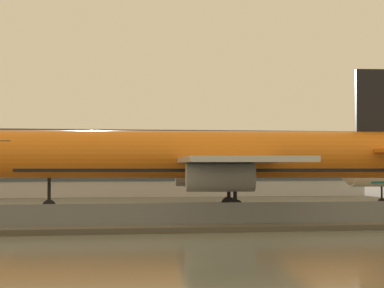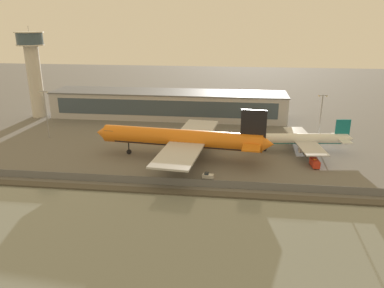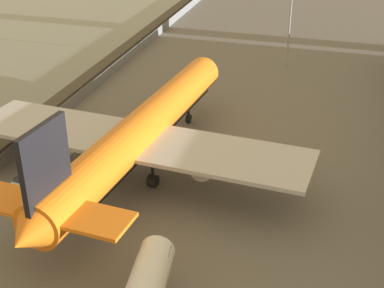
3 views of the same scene
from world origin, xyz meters
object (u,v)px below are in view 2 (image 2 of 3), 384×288
Objects in this scene: apron_light_mast_apron_west at (320,118)px; apron_light_mast_apron_east at (46,112)px; passenger_jet_white_teal at (301,139)px; baggage_tug at (208,176)px; control_tower at (33,66)px; cargo_jet_orange at (184,139)px; ops_van at (315,163)px.

apron_light_mast_apron_west is 99.20m from apron_light_mast_apron_east.
passenger_jet_white_teal reaches higher than baggage_tug.
control_tower reaches higher than apron_light_mast_apron_west.
cargo_jet_orange reaches higher than passenger_jet_white_teal.
baggage_tug is at bearing -25.73° from apron_light_mast_apron_east.
ops_van is 0.28× the size of apron_light_mast_apron_west.
cargo_jet_orange is 1.59× the size of passenger_jet_white_teal.
baggage_tug is 0.18× the size of apron_light_mast_apron_east.
cargo_jet_orange is 17.54× the size of baggage_tug.
control_tower is 2.11× the size of apron_light_mast_apron_west.
control_tower is 2.21× the size of apron_light_mast_apron_east.
ops_van is 96.95m from apron_light_mast_apron_east.
ops_van is at bearing -22.73° from control_tower.
apron_light_mast_apron_west is 1.05× the size of apron_light_mast_apron_east.
ops_van reaches higher than baggage_tug.
control_tower reaches higher than cargo_jet_orange.
ops_van is 0.13× the size of control_tower.
cargo_jet_orange is 3.23× the size of apron_light_mast_apron_east.
baggage_tug is 34.46m from ops_van.
apron_light_mast_apron_east is at bearing -179.57° from apron_light_mast_apron_west.
control_tower is at bearing 123.35° from apron_light_mast_apron_east.
apron_light_mast_apron_east is at bearing 177.81° from passenger_jet_white_teal.
ops_van is (41.00, -1.97, -5.41)m from cargo_jet_orange.
cargo_jet_orange reaches higher than baggage_tug.
passenger_jet_white_teal is at bearing 42.42° from baggage_tug.
passenger_jet_white_teal is at bearing -2.19° from apron_light_mast_apron_east.
apron_light_mast_apron_west is (4.23, 18.04, 9.50)m from ops_van.
cargo_jet_orange is 3.09× the size of apron_light_mast_apron_west.
cargo_jet_orange is at bearing 177.25° from ops_van.
passenger_jet_white_teal is 10.22m from apron_light_mast_apron_west.
cargo_jet_orange is 48.18m from apron_light_mast_apron_west.
cargo_jet_orange reaches higher than ops_van.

